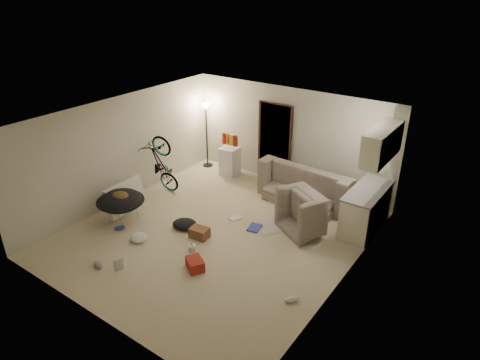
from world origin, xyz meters
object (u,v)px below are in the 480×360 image
Objects in this scene: saucer_chair at (121,205)px; mini_fridge at (230,161)px; kitchen_counter at (366,210)px; drink_case_b at (195,264)px; floor_lamp at (206,122)px; juicer at (192,248)px; tv_box at (125,197)px; sofa at (309,187)px; bicycle at (162,176)px; armchair at (314,214)px; drink_case_a at (199,233)px.

mini_fridge is at bearing 82.84° from saucer_chair.
kitchen_counter is 3.77m from drink_case_b.
floor_lamp reaches higher than juicer.
tv_box is (-4.73, -2.42, -0.09)m from kitchen_counter.
floor_lamp is 2.36× the size of mini_fridge.
sofa is 3.59m from bicycle.
saucer_chair is 5.00× the size of juicer.
sofa is at bearing -27.65° from armchair.
sofa is 4.32m from saucer_chair.
drink_case_b is at bearing -122.31° from kitchen_counter.
floor_lamp is at bearing 11.79° from armchair.
bicycle is at bearing 145.62° from drink_case_a.
drink_case_b is (-1.14, -2.53, -0.23)m from armchair.
kitchen_counter is 3.52m from drink_case_a.
armchair is 4.26m from tv_box.
floor_lamp is 3.41m from sofa.
drink_case_b is at bearing -8.56° from saucer_chair.
sofa is 3.02× the size of mini_fridge.
sofa is 1.49× the size of bicycle.
saucer_chair is 1.86m from drink_case_a.
mini_fridge is at bearing -6.65° from floor_lamp.
juicer is (2.31, -1.55, -0.32)m from bicycle.
tv_box reaches higher than drink_case_a.
armchair is 2.76× the size of drink_case_a.
bicycle is at bearing -165.38° from kitchen_counter.
kitchen_counter is 5.22m from saucer_chair.
juicer is (-1.55, -2.15, -0.26)m from armchair.
armchair is 2.79m from drink_case_b.
juicer is (-0.41, 0.39, -0.02)m from drink_case_b.
kitchen_counter is 3.96× the size of drink_case_a.
armchair is (0.70, -1.09, 0.00)m from sofa.
drink_case_a is at bearing -138.59° from kitchen_counter.
bicycle is 4.24× the size of drink_case_b.
floor_lamp reaches higher than kitchen_counter.
mini_fridge reaches higher than armchair.
bicycle reaches higher than juicer.
sofa is 11.37× the size of juicer.
bicycle is 1.94m from mini_fridge.
kitchen_counter is 0.97× the size of bicycle.
kitchen_counter is at bearing -7.66° from floor_lamp.
kitchen_counter is (4.83, -0.65, -0.87)m from floor_lamp.
armchair is at bearing -143.49° from kitchen_counter.
saucer_chair is at bearing -171.40° from drink_case_a.
drink_case_b is (-2.01, -3.17, -0.33)m from kitchen_counter.
kitchen_counter is 5.32m from tv_box.
drink_case_b reaches higher than juicer.
armchair is 0.99× the size of tv_box.
floor_lamp reaches higher than mini_fridge.
mini_fridge reaches higher than juicer.
armchair is 2.44m from drink_case_a.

